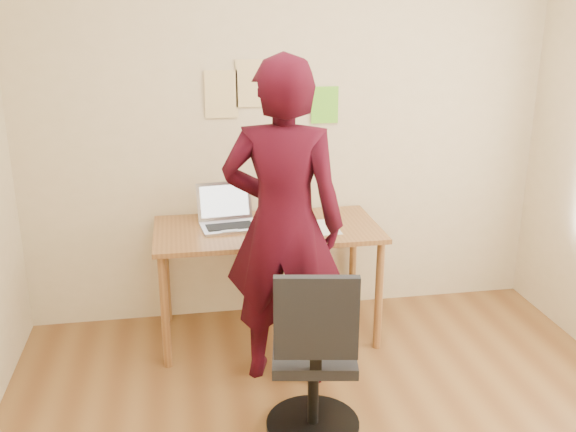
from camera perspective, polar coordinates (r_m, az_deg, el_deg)
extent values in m
cube|color=beige|center=(4.26, -0.04, 8.62)|extent=(3.50, 0.04, 2.70)
cube|color=#905F31|center=(4.02, -1.87, -1.21)|extent=(1.40, 0.70, 0.03)
cylinder|color=#905F31|center=(3.85, -10.89, -8.41)|extent=(0.05, 0.05, 0.71)
cylinder|color=#905F31|center=(4.02, 8.08, -7.05)|extent=(0.05, 0.05, 0.71)
cylinder|color=#905F31|center=(4.40, -10.82, -4.94)|extent=(0.05, 0.05, 0.71)
cylinder|color=#905F31|center=(4.55, 5.79, -3.90)|extent=(0.05, 0.05, 0.71)
cube|color=#B9B9C0|center=(4.01, -5.21, -0.97)|extent=(0.38, 0.28, 0.02)
cube|color=black|center=(4.01, -5.21, -0.84)|extent=(0.30, 0.17, 0.00)
cube|color=#B9B9C0|center=(4.11, -5.68, 1.35)|extent=(0.36, 0.11, 0.24)
cube|color=white|center=(4.11, -5.68, 1.35)|extent=(0.31, 0.09, 0.19)
cube|color=white|center=(4.01, 2.92, -1.01)|extent=(0.21, 0.30, 0.00)
cube|color=black|center=(3.88, 0.41, -1.64)|extent=(0.07, 0.12, 0.01)
cube|color=#3F4C59|center=(3.87, 0.41, -1.57)|extent=(0.06, 0.10, 0.00)
cube|color=#EBCD8D|center=(4.16, -5.96, 10.71)|extent=(0.21, 0.00, 0.30)
cube|color=#EBCD8D|center=(4.17, -3.20, 11.69)|extent=(0.21, 0.00, 0.30)
cube|color=#6DD22F|center=(4.27, 3.29, 9.82)|extent=(0.18, 0.00, 0.24)
cube|color=black|center=(3.24, 2.30, -12.12)|extent=(0.47, 0.47, 0.06)
cube|color=black|center=(2.93, 2.53, -9.05)|extent=(0.39, 0.11, 0.41)
cube|color=black|center=(3.03, 2.47, -12.49)|extent=(0.06, 0.05, 0.11)
cylinder|color=black|center=(3.36, 2.26, -15.38)|extent=(0.06, 0.06, 0.41)
cylinder|color=black|center=(3.47, 2.22, -17.98)|extent=(0.48, 0.48, 0.03)
imported|color=#330712|center=(3.49, -0.42, -0.81)|extent=(0.77, 0.62, 1.84)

